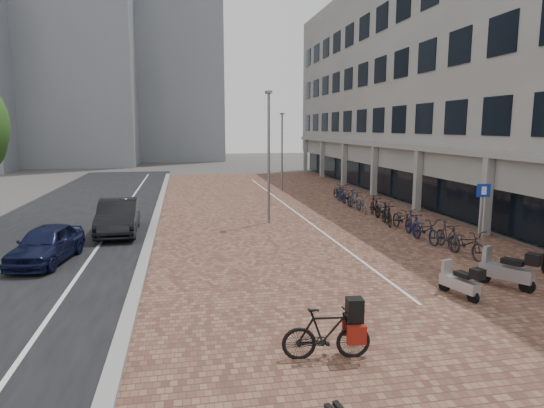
{
  "coord_description": "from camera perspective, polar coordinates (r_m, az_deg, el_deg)",
  "views": [
    {
      "loc": [
        -3.73,
        -13.74,
        4.54
      ],
      "look_at": [
        0.0,
        6.0,
        1.3
      ],
      "focal_mm": 31.43,
      "sensor_mm": 36.0,
      "label": 1
    }
  ],
  "objects": [
    {
      "name": "ground",
      "position": [
        14.94,
        4.32,
        -8.56
      ],
      "size": [
        140.0,
        140.0,
        0.0
      ],
      "primitive_type": "plane",
      "color": "#474442",
      "rests_on": "ground"
    },
    {
      "name": "plaza_brick",
      "position": [
        26.76,
        1.82,
        -0.59
      ],
      "size": [
        14.5,
        42.0,
        0.04
      ],
      "primitive_type": "cube",
      "color": "brown",
      "rests_on": "ground"
    },
    {
      "name": "street_asphalt",
      "position": [
        26.66,
        -21.93,
        -1.3
      ],
      "size": [
        8.0,
        50.0,
        0.03
      ],
      "primitive_type": "cube",
      "color": "black",
      "rests_on": "ground"
    },
    {
      "name": "curb",
      "position": [
        26.16,
        -13.54,
        -0.93
      ],
      "size": [
        0.35,
        42.0,
        0.14
      ],
      "primitive_type": "cube",
      "color": "gray",
      "rests_on": "ground"
    },
    {
      "name": "lane_line",
      "position": [
        26.34,
        -17.67,
        -1.15
      ],
      "size": [
        0.12,
        44.0,
        0.0
      ],
      "primitive_type": "cube",
      "color": "white",
      "rests_on": "street_asphalt"
    },
    {
      "name": "parking_line",
      "position": [
        26.8,
        2.24,
        -0.52
      ],
      "size": [
        0.1,
        30.0,
        0.0
      ],
      "primitive_type": "cube",
      "color": "white",
      "rests_on": "plaza_brick"
    },
    {
      "name": "office_building",
      "position": [
        34.33,
        19.18,
        15.2
      ],
      "size": [
        8.4,
        40.0,
        15.0
      ],
      "color": "#999994",
      "rests_on": "ground"
    },
    {
      "name": "bg_towers",
      "position": [
        64.26,
        -21.04,
        17.01
      ],
      "size": [
        33.0,
        23.0,
        32.0
      ],
      "color": "gray",
      "rests_on": "ground"
    },
    {
      "name": "car_navy",
      "position": [
        17.85,
        -25.4,
        -4.36
      ],
      "size": [
        2.11,
        3.96,
        1.28
      ],
      "primitive_type": "imported",
      "rotation": [
        0.0,
        0.0,
        -0.16
      ],
      "color": "black",
      "rests_on": "ground"
    },
    {
      "name": "car_dark",
      "position": [
        21.52,
        -17.92,
        -1.46
      ],
      "size": [
        1.72,
        4.55,
        1.48
      ],
      "primitive_type": "imported",
      "rotation": [
        0.0,
        0.0,
        0.03
      ],
      "color": "black",
      "rests_on": "ground"
    },
    {
      "name": "hero_bike",
      "position": [
        9.74,
        6.53,
        -15.07
      ],
      "size": [
        1.81,
        0.69,
        1.25
      ],
      "rotation": [
        0.0,
        0.0,
        1.46
      ],
      "color": "black",
      "rests_on": "ground"
    },
    {
      "name": "scooter_front",
      "position": [
        13.88,
        21.54,
        -8.52
      ],
      "size": [
        0.78,
        1.46,
        0.96
      ],
      "primitive_type": null,
      "rotation": [
        0.0,
        0.0,
        0.26
      ],
      "color": "#A7A7AC",
      "rests_on": "ground"
    },
    {
      "name": "scooter_back",
      "position": [
        15.14,
        26.27,
        -6.98
      ],
      "size": [
        1.35,
        1.7,
        1.16
      ],
      "primitive_type": null,
      "rotation": [
        0.0,
        0.0,
        0.57
      ],
      "color": "#A7A7AC",
      "rests_on": "ground"
    },
    {
      "name": "parking_sign",
      "position": [
        19.86,
        23.89,
        -0.07
      ],
      "size": [
        0.5,
        0.15,
        2.42
      ],
      "rotation": [
        0.0,
        0.0,
        -0.22
      ],
      "color": "slate",
      "rests_on": "ground"
    },
    {
      "name": "lamp_near",
      "position": [
        22.39,
        -0.4,
        5.39
      ],
      "size": [
        0.12,
        0.12,
        6.13
      ],
      "primitive_type": "cylinder",
      "color": "slate",
      "rests_on": "ground"
    },
    {
      "name": "lamp_far",
      "position": [
        34.18,
        1.2,
        6.15
      ],
      "size": [
        0.12,
        0.12,
        5.48
      ],
      "primitive_type": "cylinder",
      "color": "slate",
      "rests_on": "ground"
    },
    {
      "name": "bike_row",
      "position": [
        23.99,
        12.93,
        -0.72
      ],
      "size": [
        1.25,
        15.8,
        1.05
      ],
      "color": "black",
      "rests_on": "ground"
    }
  ]
}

